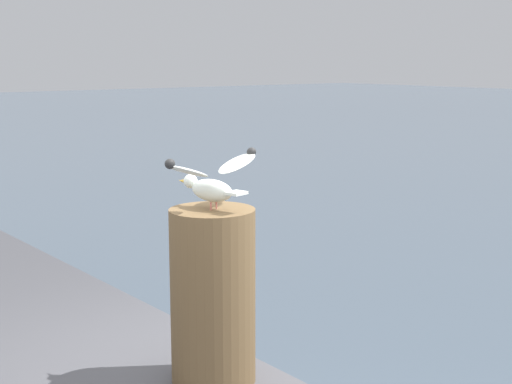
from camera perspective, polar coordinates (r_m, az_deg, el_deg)
mooring_post at (r=3.44m, az=-3.30°, el=-7.94°), size 0.39×0.39×0.81m
seagull at (r=3.32m, az=-3.45°, el=0.81°), size 0.39×0.55×0.25m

